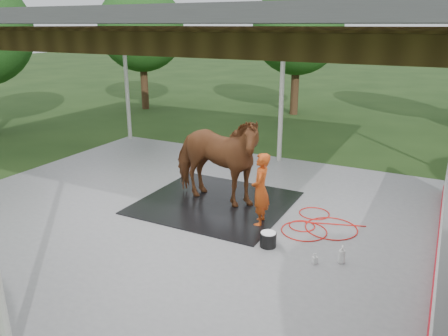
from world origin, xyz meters
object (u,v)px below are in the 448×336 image
at_px(handler, 261,189).
at_px(wash_bucket, 268,239).
at_px(dasher_board, 444,242).
at_px(horse, 215,159).

bearing_deg(handler, wash_bucket, 18.71).
bearing_deg(dasher_board, horse, 169.72).
distance_m(dasher_board, handler, 3.41).
height_order(dasher_board, handler, handler).
bearing_deg(handler, horse, -125.27).
height_order(horse, wash_bucket, horse).
xyz_separation_m(dasher_board, horse, (-4.74, 0.86, 0.52)).
bearing_deg(handler, dasher_board, 71.40).
height_order(dasher_board, horse, horse).
bearing_deg(wash_bucket, dasher_board, 10.12).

